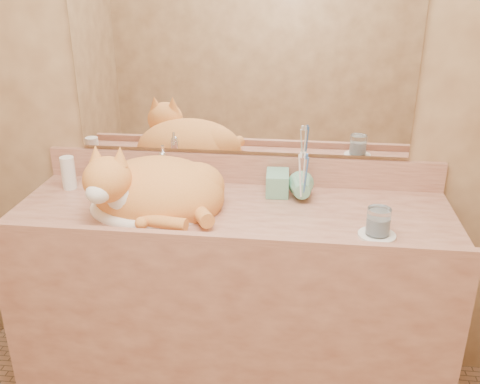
# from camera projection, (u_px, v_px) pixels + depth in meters

# --- Properties ---
(wall_back) EXTENTS (2.40, 0.02, 2.50)m
(wall_back) POSITION_uv_depth(u_px,v_px,m) (241.00, 85.00, 2.04)
(wall_back) COLOR brown
(wall_back) RESTS_ON ground
(vanity_counter) EXTENTS (1.60, 0.55, 0.85)m
(vanity_counter) POSITION_uv_depth(u_px,v_px,m) (233.00, 307.00, 2.11)
(vanity_counter) COLOR brown
(vanity_counter) RESTS_ON floor
(mirror) EXTENTS (1.30, 0.02, 0.80)m
(mirror) POSITION_uv_depth(u_px,v_px,m) (241.00, 48.00, 1.98)
(mirror) COLOR white
(mirror) RESTS_ON wall_back
(sink_basin) EXTENTS (0.48, 0.42, 0.14)m
(sink_basin) POSITION_uv_depth(u_px,v_px,m) (151.00, 190.00, 1.93)
(sink_basin) COLOR white
(sink_basin) RESTS_ON vanity_counter
(faucet) EXTENTS (0.07, 0.13, 0.17)m
(faucet) POSITION_uv_depth(u_px,v_px,m) (163.00, 170.00, 2.09)
(faucet) COLOR white
(faucet) RESTS_ON vanity_counter
(cat) EXTENTS (0.49, 0.40, 0.26)m
(cat) POSITION_uv_depth(u_px,v_px,m) (152.00, 188.00, 1.91)
(cat) COLOR orange
(cat) RESTS_ON sink_basin
(soap_dispenser) EXTENTS (0.09, 0.09, 0.19)m
(soap_dispenser) POSITION_uv_depth(u_px,v_px,m) (278.00, 176.00, 1.99)
(soap_dispenser) COLOR #6CAD8E
(soap_dispenser) RESTS_ON vanity_counter
(toothbrush_cup) EXTENTS (0.11, 0.11, 0.09)m
(toothbrush_cup) POSITION_uv_depth(u_px,v_px,m) (302.00, 193.00, 1.97)
(toothbrush_cup) COLOR #6CAD8E
(toothbrush_cup) RESTS_ON vanity_counter
(toothbrushes) EXTENTS (0.03, 0.03, 0.21)m
(toothbrushes) POSITION_uv_depth(u_px,v_px,m) (303.00, 174.00, 1.94)
(toothbrushes) COLOR white
(toothbrushes) RESTS_ON toothbrush_cup
(saucer) EXTENTS (0.12, 0.12, 0.01)m
(saucer) POSITION_uv_depth(u_px,v_px,m) (377.00, 235.00, 1.75)
(saucer) COLOR white
(saucer) RESTS_ON vanity_counter
(water_glass) EXTENTS (0.08, 0.08, 0.09)m
(water_glass) POSITION_uv_depth(u_px,v_px,m) (378.00, 221.00, 1.73)
(water_glass) COLOR silver
(water_glass) RESTS_ON saucer
(lotion_bottle) EXTENTS (0.05, 0.05, 0.13)m
(lotion_bottle) POSITION_uv_depth(u_px,v_px,m) (68.00, 173.00, 2.11)
(lotion_bottle) COLOR white
(lotion_bottle) RESTS_ON vanity_counter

